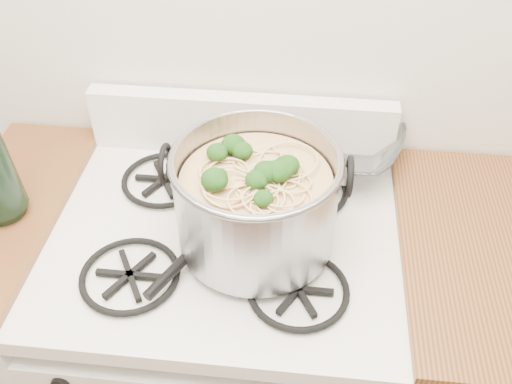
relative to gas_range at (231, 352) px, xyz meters
name	(u,v)px	position (x,y,z in m)	size (l,w,h in m)	color
gas_range	(231,352)	(0.00, 0.00, 0.00)	(0.76, 0.66, 0.92)	white
counter_left	(51,329)	(-0.51, 0.00, 0.02)	(0.25, 0.65, 0.92)	silver
stock_pot	(256,202)	(0.07, -0.03, 0.59)	(0.37, 0.34, 0.23)	#93939B
spatula	(225,218)	(0.00, 0.01, 0.50)	(0.29, 0.31, 0.02)	black
glass_bowl	(341,151)	(0.25, 0.28, 0.50)	(0.12, 0.12, 0.03)	white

